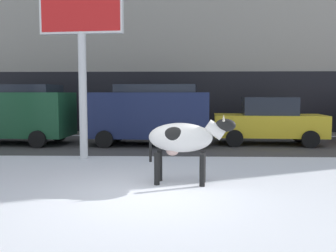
# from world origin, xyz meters

# --- Properties ---
(ground_plane) EXTENTS (120.00, 120.00, 0.00)m
(ground_plane) POSITION_xyz_m (0.00, 0.00, 0.00)
(ground_plane) COLOR white
(road_strip) EXTENTS (60.00, 5.60, 0.01)m
(road_strip) POSITION_xyz_m (0.00, 7.41, 0.00)
(road_strip) COLOR #423F3F
(road_strip) RESTS_ON ground
(building_facade) EXTENTS (44.00, 6.10, 13.00)m
(building_facade) POSITION_xyz_m (0.00, 13.57, 6.48)
(building_facade) COLOR gray
(building_facade) RESTS_ON ground
(cow_holstein) EXTENTS (1.92, 0.74, 1.54)m
(cow_holstein) POSITION_xyz_m (0.72, 1.02, 1.00)
(cow_holstein) COLOR silver
(cow_holstein) RESTS_ON ground
(billboard) EXTENTS (2.53, 0.45, 5.56)m
(billboard) POSITION_xyz_m (-2.26, 4.11, 4.31)
(billboard) COLOR silver
(billboard) RESTS_ON ground
(car_darkgreen_van) EXTENTS (4.73, 2.40, 2.32)m
(car_darkgreen_van) POSITION_xyz_m (-5.92, 7.39, 1.24)
(car_darkgreen_van) COLOR #194C2D
(car_darkgreen_van) RESTS_ON ground
(car_navy_van) EXTENTS (4.73, 2.40, 2.32)m
(car_navy_van) POSITION_xyz_m (-0.50, 7.24, 1.24)
(car_navy_van) COLOR #19234C
(car_navy_van) RESTS_ON ground
(car_yellow_sedan) EXTENTS (4.32, 2.24, 1.84)m
(car_yellow_sedan) POSITION_xyz_m (4.12, 7.61, 0.91)
(car_yellow_sedan) COLOR gold
(car_yellow_sedan) RESTS_ON ground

